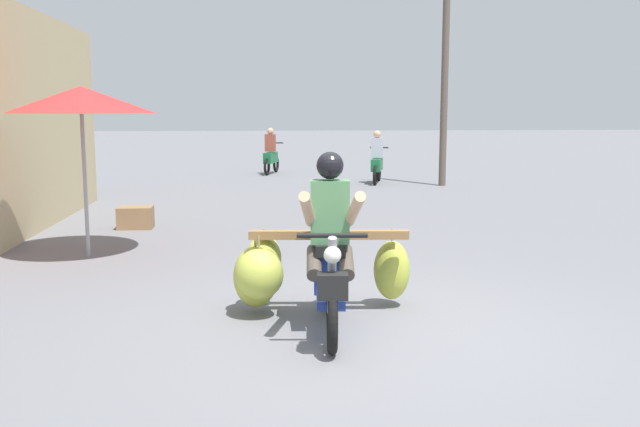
{
  "coord_description": "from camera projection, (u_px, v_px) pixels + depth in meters",
  "views": [
    {
      "loc": [
        -1.01,
        -5.82,
        1.94
      ],
      "look_at": [
        -0.4,
        1.13,
        0.9
      ],
      "focal_mm": 39.15,
      "sensor_mm": 36.0,
      "label": 1
    }
  ],
  "objects": [
    {
      "name": "market_umbrella_near_shop",
      "position": [
        81.0,
        100.0,
        9.0
      ],
      "size": [
        1.91,
        1.91,
        2.24
      ],
      "color": "#99999E",
      "rests_on": "ground"
    },
    {
      "name": "ground_plane",
      "position": [
        377.0,
        333.0,
        6.11
      ],
      "size": [
        120.0,
        120.0,
        0.0
      ],
      "primitive_type": "plane",
      "color": "slate"
    },
    {
      "name": "motorbike_distant_ahead_left",
      "position": [
        377.0,
        162.0,
        18.49
      ],
      "size": [
        0.64,
        1.58,
        1.4
      ],
      "color": "black",
      "rests_on": "ground"
    },
    {
      "name": "utility_pole",
      "position": [
        445.0,
        77.0,
        17.61
      ],
      "size": [
        0.18,
        0.18,
        5.53
      ],
      "primitive_type": "cylinder",
      "color": "brown",
      "rests_on": "ground"
    },
    {
      "name": "motorbike_distant_ahead_right",
      "position": [
        271.0,
        155.0,
        21.19
      ],
      "size": [
        0.65,
        1.58,
        1.4
      ],
      "color": "black",
      "rests_on": "ground"
    },
    {
      "name": "motorbike_main_loaded",
      "position": [
        307.0,
        264.0,
        6.47
      ],
      "size": [
        1.83,
        1.83,
        1.58
      ],
      "color": "black",
      "rests_on": "ground"
    },
    {
      "name": "produce_crate",
      "position": [
        136.0,
        218.0,
        11.48
      ],
      "size": [
        0.56,
        0.4,
        0.36
      ],
      "primitive_type": "cube",
      "color": "olive",
      "rests_on": "ground"
    }
  ]
}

